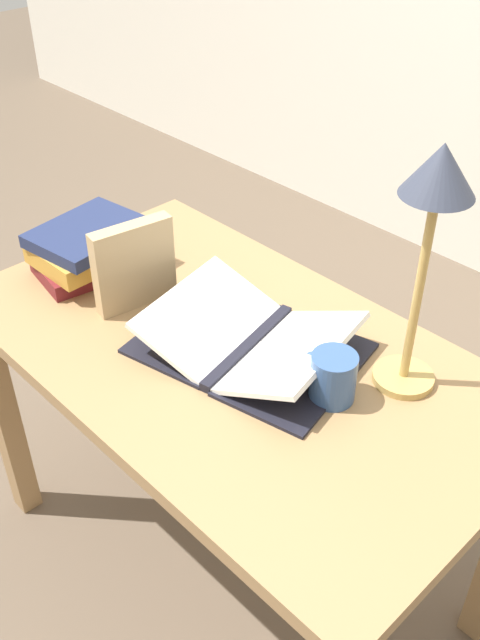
% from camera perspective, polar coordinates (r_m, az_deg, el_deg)
% --- Properties ---
extents(ground_plane, '(12.00, 12.00, 0.00)m').
position_cam_1_polar(ground_plane, '(2.09, -0.56, -18.61)').
color(ground_plane, brown).
extents(reading_desk, '(1.24, 0.71, 0.75)m').
position_cam_1_polar(reading_desk, '(1.60, -0.69, -5.38)').
color(reading_desk, '#937047').
rests_on(reading_desk, ground_plane).
extents(open_book, '(0.51, 0.42, 0.09)m').
position_cam_1_polar(open_book, '(1.51, 0.69, -1.65)').
color(open_book, black).
rests_on(open_book, reading_desk).
extents(book_stack_tall, '(0.23, 0.29, 0.12)m').
position_cam_1_polar(book_stack_tall, '(1.78, -11.86, 5.62)').
color(book_stack_tall, maroon).
rests_on(book_stack_tall, reading_desk).
extents(book_standing_upright, '(0.07, 0.19, 0.20)m').
position_cam_1_polar(book_standing_upright, '(1.62, -8.48, 4.35)').
color(book_standing_upright, tan).
rests_on(book_standing_upright, reading_desk).
extents(reading_lamp, '(0.13, 0.13, 0.51)m').
position_cam_1_polar(reading_lamp, '(1.27, 15.21, 8.52)').
color(reading_lamp, tan).
rests_on(reading_lamp, reading_desk).
extents(coffee_mug, '(0.12, 0.09, 0.10)m').
position_cam_1_polar(coffee_mug, '(1.39, 7.40, -4.53)').
color(coffee_mug, '#335184').
rests_on(coffee_mug, reading_desk).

